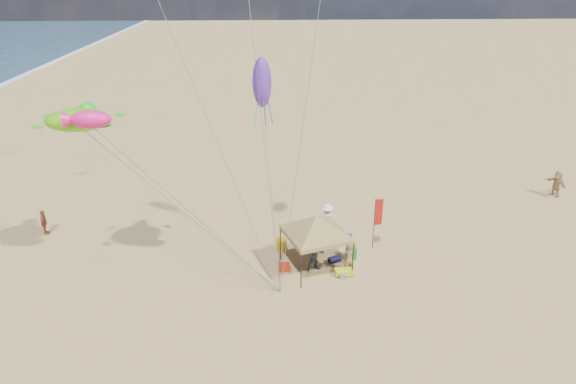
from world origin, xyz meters
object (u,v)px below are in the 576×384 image
cooler_red (285,267)px  chair_green (351,252)px  chair_yellow (282,244)px  cooler_blue (347,238)px  beach_cart (344,272)px  person_near_a (349,258)px  canopy_tent (316,218)px  person_near_c (327,220)px  person_far_a (44,222)px  person_near_b (316,255)px  feather_flag (377,215)px  person_far_c (557,184)px

cooler_red → chair_green: 3.65m
chair_green → chair_yellow: size_ratio=1.00×
cooler_blue → beach_cart: bearing=-101.1°
chair_green → person_near_a: bearing=-105.4°
canopy_tent → person_near_a: 2.61m
canopy_tent → chair_green: (1.94, 0.86, -2.46)m
cooler_red → person_near_c: bearing=55.2°
cooler_blue → person_far_a: 17.01m
chair_yellow → cooler_red: bearing=-87.9°
cooler_red → cooler_blue: 4.54m
beach_cart → person_near_a: bearing=54.8°
cooler_red → person_near_a: bearing=-4.3°
cooler_red → chair_green: chair_green is taller
chair_yellow → person_near_b: (1.62, -2.04, 0.51)m
person_near_a → person_near_b: size_ratio=0.91×
cooler_blue → beach_cart: 3.46m
canopy_tent → feather_flag: size_ratio=1.76×
cooler_red → cooler_blue: size_ratio=1.00×
person_near_a → person_near_c: (-0.63, 3.86, 0.16)m
beach_cart → person_far_c: (15.34, 8.78, 0.68)m
feather_flag → person_far_a: 18.52m
beach_cart → person_far_c: person_far_c is taller
chair_green → person_near_a: 1.38m
cooler_red → person_near_b: 1.69m
canopy_tent → chair_green: canopy_tent is taller
canopy_tent → person_near_b: (-0.01, -0.20, -1.95)m
person_far_c → cooler_blue: bearing=-88.0°
chair_green → beach_cart: bearing=-110.2°
person_near_b → canopy_tent: bearing=67.5°
cooler_blue → chair_green: bearing=-92.3°
cooler_red → person_near_c: (2.52, 3.62, 0.76)m
chair_green → person_near_c: bearing=110.7°
canopy_tent → cooler_red: bearing=-173.8°
canopy_tent → person_far_c: 18.62m
canopy_tent → chair_green: size_ratio=7.43×
beach_cart → person_far_c: size_ratio=0.51×
person_near_c → person_far_a: person_near_c is taller
feather_flag → person_far_a: bearing=172.1°
feather_flag → person_far_a: size_ratio=2.00×
feather_flag → canopy_tent: bearing=-152.4°
person_far_c → person_far_a: bearing=-101.5°
person_near_c → person_far_c: size_ratio=1.07×
canopy_tent → cooler_red: 3.06m
person_near_a → beach_cart: bearing=43.0°
canopy_tent → chair_green: 3.25m
canopy_tent → beach_cart: (1.35, -0.76, -2.61)m
canopy_tent → chair_yellow: canopy_tent is taller
chair_yellow → person_far_a: bearing=169.5°
chair_green → person_far_a: bearing=168.4°
feather_flag → person_near_a: size_ratio=1.88×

